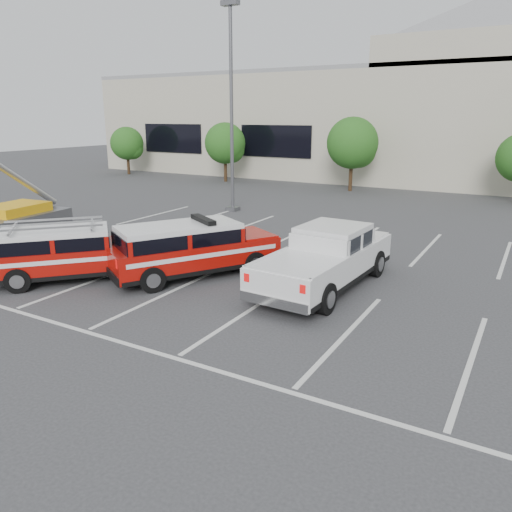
{
  "coord_description": "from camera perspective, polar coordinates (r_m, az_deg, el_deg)",
  "views": [
    {
      "loc": [
        6.19,
        -10.23,
        4.92
      ],
      "look_at": [
        -0.62,
        1.63,
        1.05
      ],
      "focal_mm": 35.0,
      "sensor_mm": 36.0,
      "label": 1
    }
  ],
  "objects": [
    {
      "name": "ladder_suv",
      "position": [
        16.36,
        -20.6,
        -0.08
      ],
      "size": [
        4.48,
        4.62,
        1.82
      ],
      "rotation": [
        0.0,
        0.0,
        -0.75
      ],
      "color": "#9A0C07",
      "rests_on": "ground"
    },
    {
      "name": "white_pickup",
      "position": [
        14.79,
        7.94,
        -0.9
      ],
      "size": [
        2.31,
        5.89,
        1.78
      ],
      "rotation": [
        0.0,
        0.0,
        -0.06
      ],
      "color": "silver",
      "rests_on": "ground"
    },
    {
      "name": "utility_rig",
      "position": [
        22.3,
        -25.99,
        3.23
      ],
      "size": [
        3.44,
        4.25,
        3.4
      ],
      "rotation": [
        0.0,
        0.0,
        0.11
      ],
      "color": "#59595E",
      "rests_on": "ground"
    },
    {
      "name": "tree_left",
      "position": [
        38.61,
        -3.4,
        12.58
      ],
      "size": [
        3.07,
        3.07,
        4.42
      ],
      "color": "#3F2B19",
      "rests_on": "ground"
    },
    {
      "name": "light_pole_left",
      "position": [
        26.37,
        -2.82,
        16.36
      ],
      "size": [
        0.9,
        0.6,
        10.24
      ],
      "color": "#59595E",
      "rests_on": "ground"
    },
    {
      "name": "tree_mid_left",
      "position": [
        34.18,
        11.12,
        12.36
      ],
      "size": [
        3.37,
        3.37,
        4.85
      ],
      "color": "#3F2B19",
      "rests_on": "ground"
    },
    {
      "name": "convention_building",
      "position": [
        42.52,
        22.46,
        14.38
      ],
      "size": [
        60.0,
        16.99,
        13.2
      ],
      "color": "#B4AB98",
      "rests_on": "ground"
    },
    {
      "name": "tree_far_left",
      "position": [
        44.88,
        -14.41,
        12.23
      ],
      "size": [
        2.77,
        2.77,
        3.99
      ],
      "color": "#3F2B19",
      "rests_on": "ground"
    },
    {
      "name": "ground",
      "position": [
        12.92,
        -1.23,
        -6.58
      ],
      "size": [
        120.0,
        120.0,
        0.0
      ],
      "primitive_type": "plane",
      "color": "#333336",
      "rests_on": "ground"
    },
    {
      "name": "stall_markings",
      "position": [
        16.71,
        6.75,
        -1.41
      ],
      "size": [
        23.0,
        15.0,
        0.01
      ],
      "primitive_type": "cube",
      "color": "silver",
      "rests_on": "ground"
    },
    {
      "name": "fire_chief_suv",
      "position": [
        15.79,
        -7.41,
        0.37
      ],
      "size": [
        4.33,
        5.48,
        1.84
      ],
      "rotation": [
        0.0,
        0.0,
        -0.54
      ],
      "color": "#9A0C07",
      "rests_on": "ground"
    }
  ]
}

